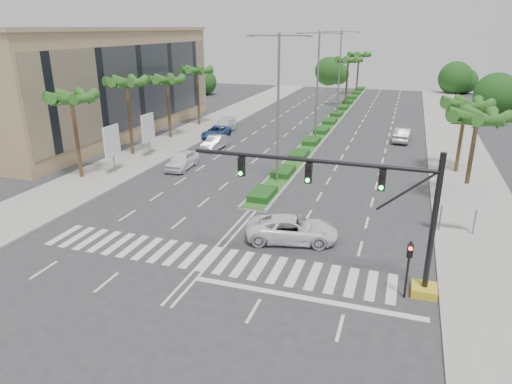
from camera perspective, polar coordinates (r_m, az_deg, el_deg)
ground at (r=26.28m, az=-5.86°, el=-8.31°), size 160.00×160.00×0.00m
footpath_right at (r=43.17m, az=24.76°, el=1.47°), size 6.00×120.00×0.15m
footpath_left at (r=49.58m, az=-12.60°, el=5.06°), size 6.00×120.00×0.15m
median at (r=67.86m, az=9.91°, el=9.19°), size 2.20×75.00×0.20m
median_grass at (r=67.84m, az=9.92°, el=9.29°), size 1.80×75.00×0.04m
building at (r=59.43m, az=-19.27°, el=12.67°), size 12.00×36.00×12.00m
signal_gantry at (r=22.84m, az=15.64°, el=-3.87°), size 12.60×1.20×7.20m
pedestrian_signal at (r=22.84m, az=18.55°, el=-8.14°), size 0.28×0.36×3.00m
direction_sign at (r=30.89m, az=24.23°, el=-0.67°), size 2.70×0.11×3.40m
billboard_near at (r=42.05m, az=-17.58°, el=6.04°), size 0.18×2.10×4.35m
billboard_far at (r=46.91m, az=-13.36°, el=7.79°), size 0.18×2.10×4.35m
palm_left_near at (r=41.05m, az=-22.06°, el=10.52°), size 4.57×4.68×7.55m
palm_left_mid at (r=47.34m, az=-15.88°, el=12.74°), size 4.57×4.68×7.95m
palm_left_far at (r=54.19m, az=-11.06°, el=13.32°), size 4.57×4.68×7.35m
palm_left_end at (r=61.22m, az=-7.36°, el=14.60°), size 4.57×4.68×7.75m
palm_right_near at (r=35.87m, az=25.91°, el=8.02°), size 4.57×4.68×7.05m
palm_right_far at (r=43.76m, az=24.72°, el=9.62°), size 4.57×4.68×6.75m
palm_median_a at (r=76.82m, az=11.45°, el=15.65°), size 4.57×4.68×8.05m
palm_median_b at (r=91.69m, az=12.74°, el=16.19°), size 4.57×4.68×8.05m
streetlight_near at (r=36.78m, az=2.80°, el=11.17°), size 5.10×0.25×12.00m
streetlight_mid at (r=52.25m, az=7.70°, el=13.62°), size 5.10×0.25×12.00m
streetlight_far at (r=67.96m, az=10.39°, el=14.90°), size 5.10×0.25×12.00m
car_parked_a at (r=42.83m, az=-9.23°, el=3.95°), size 2.11×4.75×1.59m
car_parked_b at (r=49.49m, az=-5.11°, el=6.20°), size 1.69×4.39×1.43m
car_parked_c at (r=54.67m, az=-5.02°, el=7.48°), size 2.28×4.90×1.36m
car_parked_d at (r=57.65m, az=-4.05°, el=8.25°), size 2.34×5.43×1.56m
car_crossing at (r=28.01m, az=4.55°, el=-4.63°), size 6.01×3.73×1.55m
car_right at (r=55.17m, az=17.86°, el=6.84°), size 2.12×5.02×1.61m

